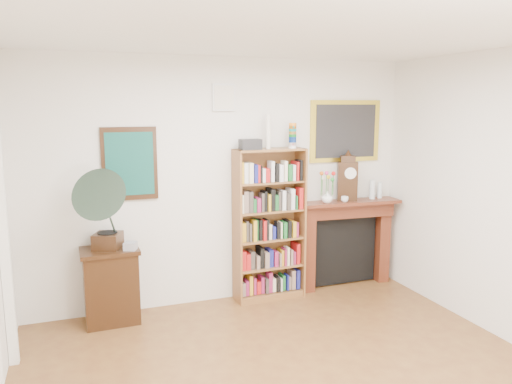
{
  "coord_description": "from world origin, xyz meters",
  "views": [
    {
      "loc": [
        -1.6,
        -2.93,
        2.26
      ],
      "look_at": [
        0.06,
        1.6,
        1.42
      ],
      "focal_mm": 35.0,
      "sensor_mm": 36.0,
      "label": 1
    }
  ],
  "objects_px": {
    "bookshelf": "(269,216)",
    "mantel_clock": "(347,179)",
    "gramophone": "(107,205)",
    "bottle_right": "(380,190)",
    "side_cabinet": "(111,286)",
    "fireplace": "(345,236)",
    "bottle_left": "(372,189)",
    "cd_stack": "(130,246)",
    "teacup": "(345,199)",
    "flower_vase": "(327,197)"
  },
  "relations": [
    {
      "from": "bookshelf",
      "to": "cd_stack",
      "type": "height_order",
      "value": "bookshelf"
    },
    {
      "from": "mantel_clock",
      "to": "teacup",
      "type": "distance_m",
      "value": 0.26
    },
    {
      "from": "cd_stack",
      "to": "bottle_right",
      "type": "distance_m",
      "value": 3.16
    },
    {
      "from": "bookshelf",
      "to": "side_cabinet",
      "type": "bearing_deg",
      "value": 179.96
    },
    {
      "from": "gramophone",
      "to": "fireplace",
      "type": "bearing_deg",
      "value": 27.8
    },
    {
      "from": "bookshelf",
      "to": "mantel_clock",
      "type": "height_order",
      "value": "bookshelf"
    },
    {
      "from": "side_cabinet",
      "to": "bottle_left",
      "type": "relative_size",
      "value": 3.33
    },
    {
      "from": "side_cabinet",
      "to": "bottle_right",
      "type": "relative_size",
      "value": 3.99
    },
    {
      "from": "fireplace",
      "to": "bottle_right",
      "type": "xyz_separation_m",
      "value": [
        0.47,
        -0.02,
        0.56
      ]
    },
    {
      "from": "teacup",
      "to": "bottle_left",
      "type": "bearing_deg",
      "value": 9.53
    },
    {
      "from": "cd_stack",
      "to": "flower_vase",
      "type": "distance_m",
      "value": 2.38
    },
    {
      "from": "bookshelf",
      "to": "gramophone",
      "type": "height_order",
      "value": "bookshelf"
    },
    {
      "from": "gramophone",
      "to": "mantel_clock",
      "type": "relative_size",
      "value": 1.56
    },
    {
      "from": "bottle_right",
      "to": "teacup",
      "type": "bearing_deg",
      "value": -170.3
    },
    {
      "from": "bookshelf",
      "to": "side_cabinet",
      "type": "relative_size",
      "value": 2.56
    },
    {
      "from": "fireplace",
      "to": "side_cabinet",
      "type": "bearing_deg",
      "value": -173.12
    },
    {
      "from": "fireplace",
      "to": "bottle_left",
      "type": "xyz_separation_m",
      "value": [
        0.34,
        -0.05,
        0.58
      ]
    },
    {
      "from": "cd_stack",
      "to": "bottle_left",
      "type": "height_order",
      "value": "bottle_left"
    },
    {
      "from": "gramophone",
      "to": "mantel_clock",
      "type": "height_order",
      "value": "gramophone"
    },
    {
      "from": "gramophone",
      "to": "cd_stack",
      "type": "relative_size",
      "value": 7.21
    },
    {
      "from": "mantel_clock",
      "to": "bottle_right",
      "type": "relative_size",
      "value": 2.77
    },
    {
      "from": "bottle_left",
      "to": "fireplace",
      "type": "bearing_deg",
      "value": 172.53
    },
    {
      "from": "gramophone",
      "to": "cd_stack",
      "type": "xyz_separation_m",
      "value": [
        0.21,
        0.01,
        -0.45
      ]
    },
    {
      "from": "side_cabinet",
      "to": "fireplace",
      "type": "distance_m",
      "value": 2.88
    },
    {
      "from": "side_cabinet",
      "to": "bookshelf",
      "type": "bearing_deg",
      "value": 0.98
    },
    {
      "from": "fireplace",
      "to": "cd_stack",
      "type": "distance_m",
      "value": 2.68
    },
    {
      "from": "side_cabinet",
      "to": "gramophone",
      "type": "distance_m",
      "value": 0.89
    },
    {
      "from": "teacup",
      "to": "bottle_right",
      "type": "xyz_separation_m",
      "value": [
        0.56,
        0.1,
        0.06
      ]
    },
    {
      "from": "gramophone",
      "to": "bottle_right",
      "type": "distance_m",
      "value": 3.35
    },
    {
      "from": "bookshelf",
      "to": "flower_vase",
      "type": "xyz_separation_m",
      "value": [
        0.74,
        -0.01,
        0.18
      ]
    },
    {
      "from": "bottle_right",
      "to": "gramophone",
      "type": "bearing_deg",
      "value": -176.02
    },
    {
      "from": "cd_stack",
      "to": "bottle_right",
      "type": "height_order",
      "value": "bottle_right"
    },
    {
      "from": "bottle_left",
      "to": "mantel_clock",
      "type": "bearing_deg",
      "value": 177.29
    },
    {
      "from": "fireplace",
      "to": "flower_vase",
      "type": "bearing_deg",
      "value": -161.86
    },
    {
      "from": "fireplace",
      "to": "teacup",
      "type": "height_order",
      "value": "teacup"
    },
    {
      "from": "mantel_clock",
      "to": "bottle_right",
      "type": "distance_m",
      "value": 0.51
    },
    {
      "from": "teacup",
      "to": "fireplace",
      "type": "bearing_deg",
      "value": 52.54
    },
    {
      "from": "bookshelf",
      "to": "teacup",
      "type": "distance_m",
      "value": 0.98
    },
    {
      "from": "flower_vase",
      "to": "teacup",
      "type": "bearing_deg",
      "value": -10.25
    },
    {
      "from": "mantel_clock",
      "to": "bookshelf",
      "type": "bearing_deg",
      "value": -153.54
    },
    {
      "from": "mantel_clock",
      "to": "flower_vase",
      "type": "height_order",
      "value": "mantel_clock"
    },
    {
      "from": "teacup",
      "to": "bookshelf",
      "type": "bearing_deg",
      "value": 177.12
    },
    {
      "from": "fireplace",
      "to": "bottle_right",
      "type": "relative_size",
      "value": 6.62
    },
    {
      "from": "bookshelf",
      "to": "side_cabinet",
      "type": "xyz_separation_m",
      "value": [
        -1.81,
        -0.07,
        -0.59
      ]
    },
    {
      "from": "side_cabinet",
      "to": "cd_stack",
      "type": "xyz_separation_m",
      "value": [
        0.2,
        -0.11,
        0.44
      ]
    },
    {
      "from": "bookshelf",
      "to": "flower_vase",
      "type": "distance_m",
      "value": 0.76
    },
    {
      "from": "side_cabinet",
      "to": "teacup",
      "type": "height_order",
      "value": "teacup"
    },
    {
      "from": "mantel_clock",
      "to": "teacup",
      "type": "height_order",
      "value": "mantel_clock"
    },
    {
      "from": "gramophone",
      "to": "mantel_clock",
      "type": "xyz_separation_m",
      "value": [
        2.86,
        0.23,
        0.08
      ]
    },
    {
      "from": "side_cabinet",
      "to": "fireplace",
      "type": "xyz_separation_m",
      "value": [
        2.86,
        0.14,
        0.25
      ]
    }
  ]
}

